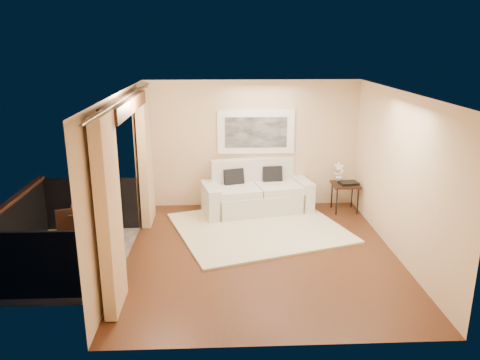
{
  "coord_description": "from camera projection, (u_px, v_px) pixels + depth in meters",
  "views": [
    {
      "loc": [
        -0.69,
        -7.21,
        3.47
      ],
      "look_at": [
        -0.33,
        0.87,
        1.05
      ],
      "focal_mm": 35.0,
      "sensor_mm": 36.0,
      "label": 1
    }
  ],
  "objects": [
    {
      "name": "curtains",
      "position": [
        131.0,
        180.0,
        7.45
      ],
      "size": [
        0.16,
        4.8,
        2.64
      ],
      "color": "#DCB787",
      "rests_on": "ground"
    },
    {
      "name": "tray",
      "position": [
        348.0,
        183.0,
        9.71
      ],
      "size": [
        0.42,
        0.34,
        0.05
      ],
      "primitive_type": "cube",
      "rotation": [
        0.0,
        0.0,
        0.16
      ],
      "color": "black",
      "rests_on": "side_table"
    },
    {
      "name": "ice_bucket",
      "position": [
        85.0,
        200.0,
        7.87
      ],
      "size": [
        0.18,
        0.18,
        0.2
      ],
      "primitive_type": "cylinder",
      "color": "white",
      "rests_on": "bistro_table"
    },
    {
      "name": "orchid",
      "position": [
        339.0,
        172.0,
        9.79
      ],
      "size": [
        0.25,
        0.19,
        0.43
      ],
      "primitive_type": "imported",
      "rotation": [
        0.0,
        0.0,
        0.15
      ],
      "color": "white",
      "rests_on": "side_table"
    },
    {
      "name": "balcony",
      "position": [
        63.0,
        248.0,
        7.73
      ],
      "size": [
        1.81,
        2.6,
        1.17
      ],
      "color": "#605B56",
      "rests_on": "ground"
    },
    {
      "name": "sofa",
      "position": [
        256.0,
        194.0,
        9.83
      ],
      "size": [
        2.37,
        1.39,
        1.07
      ],
      "rotation": [
        0.0,
        0.0,
        0.21
      ],
      "color": "silver",
      "rests_on": "floor"
    },
    {
      "name": "room_shell",
      "position": [
        124.0,
        105.0,
        7.11
      ],
      "size": [
        5.0,
        6.4,
        5.0
      ],
      "color": "white",
      "rests_on": "ground"
    },
    {
      "name": "rug",
      "position": [
        259.0,
        228.0,
        8.98
      ],
      "size": [
        3.66,
        3.41,
        0.04
      ],
      "primitive_type": "cube",
      "rotation": [
        0.0,
        0.0,
        0.32
      ],
      "color": "beige",
      "rests_on": "floor"
    },
    {
      "name": "floor",
      "position": [
        262.0,
        254.0,
        7.93
      ],
      "size": [
        5.0,
        5.0,
        0.0
      ],
      "primitive_type": "plane",
      "color": "#502A17",
      "rests_on": "ground"
    },
    {
      "name": "bistro_table",
      "position": [
        91.0,
        212.0,
        7.85
      ],
      "size": [
        0.79,
        0.79,
        0.79
      ],
      "rotation": [
        0.0,
        0.0,
        0.2
      ],
      "color": "black",
      "rests_on": "balcony"
    },
    {
      "name": "vase",
      "position": [
        87.0,
        207.0,
        7.59
      ],
      "size": [
        0.04,
        0.04,
        0.18
      ],
      "primitive_type": "cylinder",
      "color": "white",
      "rests_on": "bistro_table"
    },
    {
      "name": "balcony_chair_near",
      "position": [
        70.0,
        233.0,
        7.49
      ],
      "size": [
        0.49,
        0.49,
        0.89
      ],
      "rotation": [
        0.0,
        0.0,
        0.33
      ],
      "color": "black",
      "rests_on": "balcony"
    },
    {
      "name": "glass_a",
      "position": [
        96.0,
        205.0,
        7.76
      ],
      "size": [
        0.06,
        0.06,
        0.12
      ],
      "primitive_type": "cylinder",
      "color": "silver",
      "rests_on": "bistro_table"
    },
    {
      "name": "artwork",
      "position": [
        256.0,
        132.0,
        9.82
      ],
      "size": [
        1.62,
        0.07,
        0.92
      ],
      "color": "white",
      "rests_on": "room_shell"
    },
    {
      "name": "balcony_chair_far",
      "position": [
        101.0,
        210.0,
        8.39
      ],
      "size": [
        0.46,
        0.47,
        0.95
      ],
      "rotation": [
        0.0,
        0.0,
        3.0
      ],
      "color": "black",
      "rests_on": "balcony"
    },
    {
      "name": "glass_b",
      "position": [
        102.0,
        204.0,
        7.8
      ],
      "size": [
        0.06,
        0.06,
        0.12
      ],
      "primitive_type": "cylinder",
      "color": "silver",
      "rests_on": "bistro_table"
    },
    {
      "name": "candle",
      "position": [
        95.0,
        202.0,
        7.97
      ],
      "size": [
        0.06,
        0.06,
        0.07
      ],
      "primitive_type": "cylinder",
      "color": "red",
      "rests_on": "bistro_table"
    },
    {
      "name": "side_table",
      "position": [
        345.0,
        186.0,
        9.77
      ],
      "size": [
        0.57,
        0.57,
        0.6
      ],
      "rotation": [
        0.0,
        0.0,
        -0.03
      ],
      "color": "black",
      "rests_on": "floor"
    }
  ]
}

